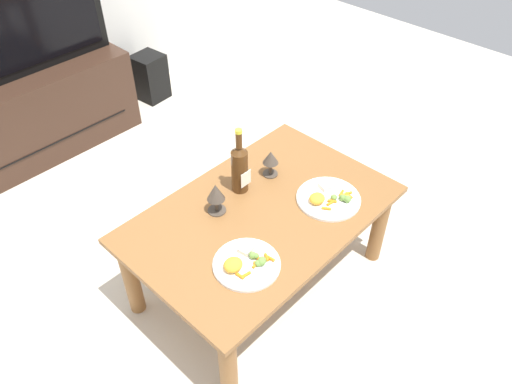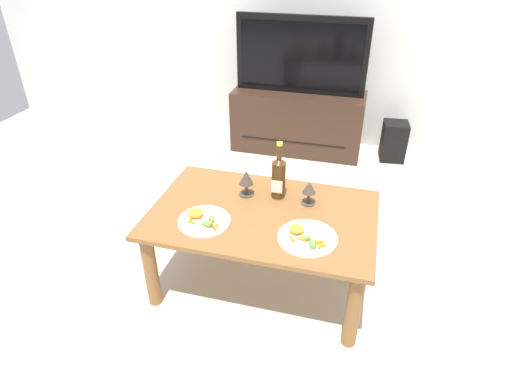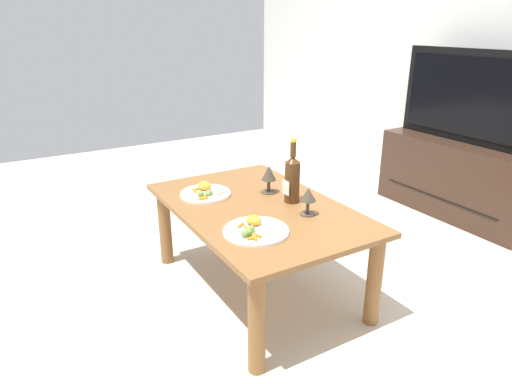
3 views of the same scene
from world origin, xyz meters
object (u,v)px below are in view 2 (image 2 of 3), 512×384
tv_screen (301,55)px  wine_bottle (279,176)px  tv_stand (297,122)px  dinner_plate_left (204,220)px  floor_speaker (394,141)px  dining_table (263,225)px  dinner_plate_right (307,237)px  goblet_left (246,179)px  goblet_right (309,189)px

tv_screen → wine_bottle: size_ratio=3.34×
tv_stand → dinner_plate_left: (-0.13, -1.90, 0.22)m
floor_speaker → dinner_plate_left: (-0.96, -1.92, 0.31)m
dining_table → dinner_plate_right: (0.25, -0.16, 0.09)m
wine_bottle → dinner_plate_left: bearing=-132.2°
goblet_left → goblet_right: 0.34m
goblet_right → dinner_plate_left: (-0.47, -0.30, -0.08)m
dinner_plate_right → wine_bottle: bearing=122.7°
dinner_plate_left → dinner_plate_right: (0.51, -0.00, -0.00)m
floor_speaker → wine_bottle: wine_bottle is taller
floor_speaker → goblet_left: goblet_left is taller
dinner_plate_left → dinner_plate_right: 0.51m
floor_speaker → dinner_plate_left: bearing=-122.2°
dining_table → tv_stand: (-0.13, 1.74, -0.12)m
tv_screen → floor_speaker: tv_screen is taller
dinner_plate_right → goblet_left: bearing=141.6°
wine_bottle → goblet_left: (-0.17, -0.03, -0.03)m
wine_bottle → goblet_right: (0.17, -0.03, -0.04)m
tv_screen → goblet_right: bearing=-77.9°
wine_bottle → dining_table: bearing=-103.6°
wine_bottle → dinner_plate_right: wine_bottle is taller
floor_speaker → dinner_plate_left: size_ratio=1.27×
goblet_right → dinner_plate_left: 0.56m
dining_table → dinner_plate_left: 0.32m
dining_table → tv_stand: tv_stand is taller
floor_speaker → goblet_right: 1.74m
goblet_right → goblet_left: bearing=180.0°
tv_screen → floor_speaker: (0.83, 0.02, -0.67)m
goblet_left → floor_speaker: bearing=62.9°
dining_table → floor_speaker: (0.70, 1.76, -0.22)m
dining_table → dinner_plate_right: 0.31m
dining_table → floor_speaker: dining_table is taller
goblet_right → floor_speaker: bearing=73.2°
floor_speaker → dinner_plate_right: size_ratio=1.18×
tv_screen → dinner_plate_left: size_ratio=4.10×
goblet_right → dinner_plate_right: bearing=-81.9°
tv_stand → goblet_left: size_ratio=7.64×
tv_screen → dinner_plate_left: bearing=-93.9°
wine_bottle → goblet_left: 0.17m
tv_stand → wine_bottle: wine_bottle is taller
dinner_plate_left → goblet_right: bearing=32.8°
tv_screen → goblet_right: size_ratio=8.19×
dining_table → wine_bottle: wine_bottle is taller
dinner_plate_right → tv_screen: bearing=101.5°
dining_table → dinner_plate_left: dinner_plate_left is taller
dinner_plate_left → dinner_plate_right: size_ratio=0.93×
dinner_plate_right → goblet_right: bearing=98.1°
dining_table → goblet_right: 0.31m
goblet_left → dinner_plate_left: (-0.13, -0.30, -0.08)m
wine_bottle → goblet_right: 0.18m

